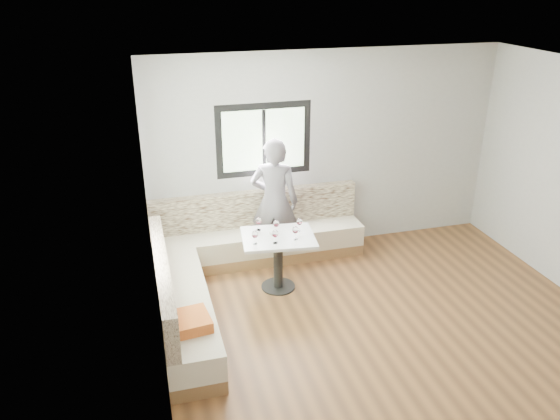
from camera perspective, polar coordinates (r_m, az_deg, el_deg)
The scene contains 11 objects.
room at distance 5.57m, azimuth 12.59°, elevation -1.32°, with size 5.01×5.01×2.81m.
banquette at distance 6.93m, azimuth -5.42°, elevation -5.63°, with size 2.90×2.80×0.95m.
table at distance 6.79m, azimuth -0.19°, elevation -4.13°, with size 0.96×0.79×0.73m.
person at distance 7.30m, azimuth -0.58°, elevation 0.89°, with size 0.64×0.42×1.76m, color #605A60.
olive_ramekin at distance 6.76m, azimuth -0.78°, elevation -2.35°, with size 0.09×0.09×0.04m.
wine_glass_a at distance 6.47m, azimuth -2.64°, elevation -2.62°, with size 0.08×0.08×0.17m.
wine_glass_b at distance 6.48m, azimuth -0.50°, elevation -2.54°, with size 0.08×0.08×0.17m.
wine_glass_c at distance 6.58m, azimuth 1.62°, elevation -2.14°, with size 0.08×0.08×0.17m.
wine_glass_d at distance 6.74m, azimuth -0.40°, elevation -1.46°, with size 0.08×0.08×0.17m.
wine_glass_e at distance 6.80m, azimuth 2.04°, elevation -1.26°, with size 0.08×0.08×0.17m.
wine_glass_f at distance 6.82m, azimuth -2.26°, elevation -1.19°, with size 0.08×0.08×0.17m.
Camera 1 is at (-2.55, -4.35, 3.71)m, focal length 35.00 mm.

